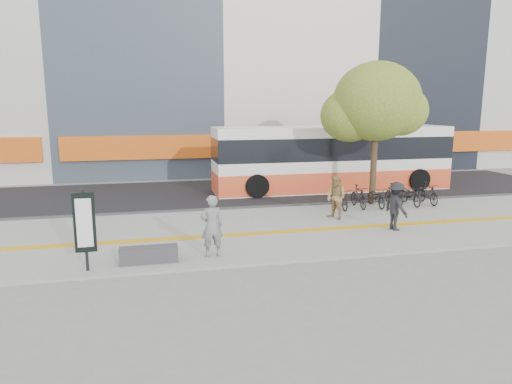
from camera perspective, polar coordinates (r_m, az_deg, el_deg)
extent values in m
plane|color=slate|center=(14.71, -2.89, -6.76)|extent=(120.00, 120.00, 0.00)
cube|color=gray|center=(16.12, -3.83, -5.06)|extent=(40.00, 7.00, 0.08)
cube|color=gold|center=(15.63, -3.54, -5.39)|extent=(40.00, 0.45, 0.01)
cube|color=black|center=(23.37, -6.75, -0.19)|extent=(40.00, 8.00, 0.06)
cube|color=#363538|center=(19.47, -5.47, -2.24)|extent=(40.00, 0.25, 0.14)
cube|color=#DA5914|center=(28.32, -3.92, 5.78)|extent=(19.00, 0.50, 1.40)
cube|color=#DA5914|center=(35.85, 25.97, 5.76)|extent=(15.20, 0.50, 1.40)
cube|color=#363538|center=(13.27, -13.19, -7.60)|extent=(1.60, 0.45, 0.45)
cylinder|color=black|center=(12.86, -20.52, -4.53)|extent=(0.08, 0.08, 2.20)
cube|color=black|center=(12.81, -20.59, -3.58)|extent=(0.55, 0.08, 1.60)
cube|color=white|center=(12.76, -20.61, -3.64)|extent=(0.40, 0.02, 1.30)
cylinder|color=#3A261A|center=(21.05, 14.41, 2.90)|extent=(0.28, 0.28, 3.20)
ellipsoid|color=#446622|center=(20.87, 14.79, 10.87)|extent=(3.80, 3.80, 3.42)
ellipsoid|color=#446622|center=(20.89, 11.60, 9.35)|extent=(2.60, 2.60, 2.34)
ellipsoid|color=#446622|center=(20.95, 17.46, 9.63)|extent=(2.40, 2.40, 2.16)
ellipsoid|color=#446622|center=(21.74, 14.61, 12.96)|extent=(2.20, 2.20, 1.98)
cube|color=white|center=(24.30, 9.47, 4.16)|extent=(12.38, 2.58, 3.30)
cube|color=#E84F27|center=(24.44, 9.39, 1.64)|extent=(12.40, 2.60, 1.03)
cube|color=black|center=(24.24, 9.51, 5.49)|extent=(12.40, 2.60, 1.13)
cylinder|color=black|center=(21.92, 0.14, 0.75)|extent=(1.13, 0.36, 1.13)
cylinder|color=black|center=(24.41, -1.23, 1.77)|extent=(1.13, 0.36, 1.13)
cylinder|color=black|center=(25.30, 19.63, 1.46)|extent=(1.13, 0.36, 1.13)
cylinder|color=black|center=(27.48, 16.76, 2.32)|extent=(1.13, 0.36, 1.13)
imported|color=black|center=(19.84, 10.48, -0.81)|extent=(0.64, 1.68, 0.87)
imported|color=black|center=(20.17, 12.67, -0.56)|extent=(0.52, 1.63, 0.97)
imported|color=black|center=(20.55, 14.77, -0.59)|extent=(0.64, 1.68, 0.87)
imported|color=black|center=(20.94, 16.80, -0.35)|extent=(0.52, 1.63, 0.97)
imported|color=black|center=(21.37, 18.75, -0.38)|extent=(0.64, 1.68, 0.87)
imported|color=black|center=(21.81, 20.63, -0.16)|extent=(0.52, 1.63, 0.97)
imported|color=black|center=(13.32, -5.54, -4.23)|extent=(0.71, 0.50, 1.82)
imported|color=#9F7E4B|center=(17.90, 9.95, -0.65)|extent=(0.95, 1.03, 1.72)
imported|color=black|center=(16.84, 17.06, -1.69)|extent=(0.78, 1.18, 1.71)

